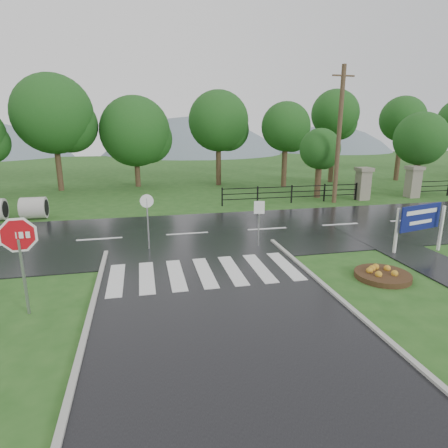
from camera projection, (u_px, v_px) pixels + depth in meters
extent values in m
plane|color=#24511B|center=(242.00, 357.00, 8.39)|extent=(120.00, 120.00, 0.00)
cube|color=black|center=(187.00, 235.00, 17.83)|extent=(90.00, 8.00, 0.04)
cube|color=black|center=(434.00, 265.00, 13.94)|extent=(2.20, 11.00, 0.04)
cube|color=silver|center=(116.00, 280.00, 12.47)|extent=(0.50, 2.80, 0.02)
cube|color=silver|center=(147.00, 277.00, 12.67)|extent=(0.50, 2.80, 0.02)
cube|color=silver|center=(176.00, 275.00, 12.88)|extent=(0.50, 2.80, 0.02)
cube|color=silver|center=(205.00, 272.00, 13.09)|extent=(0.50, 2.80, 0.02)
cube|color=silver|center=(233.00, 270.00, 13.30)|extent=(0.50, 2.80, 0.02)
cube|color=silver|center=(259.00, 268.00, 13.51)|extent=(0.50, 2.80, 0.02)
cube|color=silver|center=(285.00, 266.00, 13.72)|extent=(0.50, 2.80, 0.02)
cube|color=gray|center=(363.00, 185.00, 25.95)|extent=(0.80, 0.80, 2.00)
cube|color=#6B6659|center=(364.00, 169.00, 25.66)|extent=(1.00, 1.00, 0.24)
cube|color=gray|center=(413.00, 184.00, 26.78)|extent=(0.80, 0.80, 2.00)
cube|color=#6B6659|center=(415.00, 168.00, 26.50)|extent=(1.00, 1.00, 0.24)
cube|color=black|center=(291.00, 197.00, 25.01)|extent=(9.50, 0.05, 0.05)
cube|color=black|center=(292.00, 192.00, 24.92)|extent=(9.50, 0.05, 0.05)
cube|color=black|center=(292.00, 187.00, 24.83)|extent=(9.50, 0.05, 0.05)
cube|color=black|center=(222.00, 197.00, 23.96)|extent=(0.08, 0.08, 1.20)
cube|color=black|center=(356.00, 191.00, 25.95)|extent=(0.08, 0.08, 1.20)
cube|color=black|center=(418.00, 189.00, 26.99)|extent=(0.08, 0.08, 1.20)
sphere|color=slate|center=(195.00, 239.00, 75.83)|extent=(48.00, 48.00, 48.00)
sphere|color=slate|center=(324.00, 212.00, 80.57)|extent=(36.00, 36.00, 36.00)
cylinder|color=#9E9B93|center=(34.00, 208.00, 20.74)|extent=(1.30, 1.20, 1.20)
cube|color=#939399|center=(24.00, 277.00, 10.07)|extent=(0.06, 0.06, 2.15)
cylinder|color=white|center=(18.00, 235.00, 9.78)|extent=(1.29, 0.16, 1.29)
cylinder|color=#B50C15|center=(18.00, 235.00, 9.77)|extent=(1.12, 0.15, 1.13)
cube|color=silver|center=(397.00, 231.00, 14.92)|extent=(0.11, 0.11, 1.89)
cube|color=silver|center=(441.00, 228.00, 15.36)|extent=(0.11, 0.11, 1.89)
cube|color=navy|center=(421.00, 217.00, 15.01)|extent=(2.22, 0.61, 1.04)
cube|color=white|center=(422.00, 212.00, 14.91)|extent=(1.75, 0.45, 0.17)
cube|color=white|center=(421.00, 222.00, 15.02)|extent=(1.29, 0.33, 0.14)
cylinder|color=#332111|center=(383.00, 276.00, 12.72)|extent=(1.85, 1.85, 0.19)
cube|color=#939399|center=(259.00, 226.00, 15.83)|extent=(0.04, 0.04, 1.87)
cube|color=white|center=(259.00, 207.00, 15.61)|extent=(0.44, 0.11, 0.54)
cylinder|color=#939399|center=(148.00, 225.00, 15.36)|extent=(0.07, 0.07, 2.19)
cylinder|color=white|center=(147.00, 201.00, 15.09)|extent=(0.55, 0.05, 0.55)
cylinder|color=#473523|center=(339.00, 136.00, 24.12)|extent=(0.29, 0.29, 8.70)
cube|color=brown|center=(344.00, 76.00, 23.18)|extent=(1.55, 0.19, 0.10)
cylinder|color=#3D2B1C|center=(318.00, 177.00, 26.70)|extent=(0.39, 0.39, 2.88)
sphere|color=#154415|center=(320.00, 149.00, 26.18)|extent=(2.84, 2.84, 2.84)
cylinder|color=#3D2B1C|center=(417.00, 171.00, 28.32)|extent=(0.48, 0.48, 3.41)
sphere|color=#154415|center=(421.00, 139.00, 27.71)|extent=(3.87, 3.87, 3.87)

